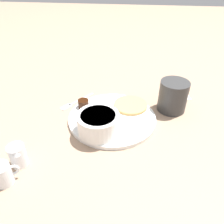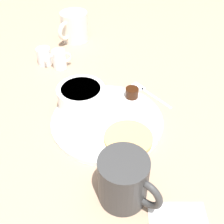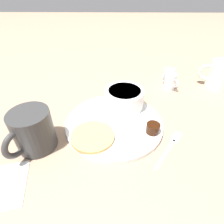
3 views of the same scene
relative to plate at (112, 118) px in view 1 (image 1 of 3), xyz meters
The scene contains 11 objects.
ground_plane 0.01m from the plate, ahead, with size 4.00×4.00×0.00m, color #9E7F66.
plate is the anchor object (origin of this frame).
pancake_stack 0.09m from the plate, 139.82° to the left, with size 0.11×0.11×0.01m.
bowl 0.09m from the plate, 22.18° to the right, with size 0.12×0.12×0.06m.
syrup_cup 0.11m from the plate, 112.18° to the right, with size 0.04×0.04×0.03m.
butter_ramekin 0.11m from the plate, 31.18° to the right, with size 0.05×0.05×0.04m.
coffee_mug 0.21m from the plate, 113.67° to the left, with size 0.13×0.09×0.10m.
creamer_pitcher_near 0.29m from the plate, 44.94° to the right, with size 0.06×0.04×0.06m.
creamer_pitcher_far 0.34m from the plate, 39.33° to the right, with size 0.04×0.06×0.06m.
fork 0.17m from the plate, 117.70° to the right, with size 0.13×0.10×0.00m.
napkin 0.29m from the plate, 130.96° to the left, with size 0.12×0.10×0.00m.
Camera 1 is at (0.55, 0.07, 0.43)m, focal length 35.00 mm.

